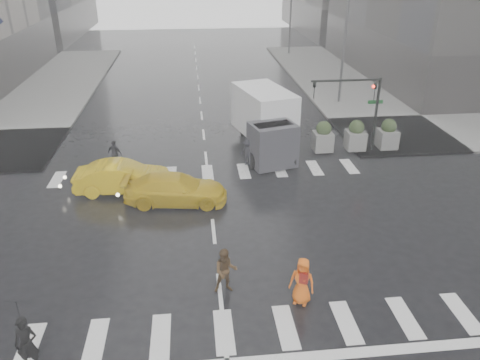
{
  "coord_description": "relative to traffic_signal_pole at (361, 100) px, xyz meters",
  "views": [
    {
      "loc": [
        -0.69,
        -17.24,
        10.87
      ],
      "look_at": [
        1.36,
        2.0,
        1.43
      ],
      "focal_mm": 35.0,
      "sensor_mm": 36.0,
      "label": 1
    }
  ],
  "objects": [
    {
      "name": "planter_mid",
      "position": [
        -0.01,
        0.19,
        -2.23
      ],
      "size": [
        1.1,
        1.1,
        1.8
      ],
      "color": "slate",
      "rests_on": "ground"
    },
    {
      "name": "pedestrian_orange",
      "position": [
        -6.26,
        -12.87,
        -2.33
      ],
      "size": [
        1.02,
        0.88,
        1.76
      ],
      "rotation": [
        0.0,
        0.0,
        -0.46
      ],
      "color": "orange",
      "rests_on": "ground"
    },
    {
      "name": "road_markings",
      "position": [
        -9.01,
        -8.01,
        -3.21
      ],
      "size": [
        18.0,
        48.0,
        0.01
      ],
      "primitive_type": null,
      "color": "silver",
      "rests_on": "ground"
    },
    {
      "name": "pedestrian_far_b",
      "position": [
        -6.67,
        -1.19,
        -2.45
      ],
      "size": [
        1.12,
        1.06,
        1.54
      ],
      "primitive_type": "imported",
      "rotation": [
        0.0,
        0.0,
        2.44
      ],
      "color": "black",
      "rests_on": "ground"
    },
    {
      "name": "pedestrian_far_a",
      "position": [
        -14.07,
        -0.64,
        -2.42
      ],
      "size": [
        1.09,
        0.95,
        1.59
      ],
      "primitive_type": "imported",
      "rotation": [
        0.0,
        0.0,
        2.62
      ],
      "color": "black",
      "rests_on": "ground"
    },
    {
      "name": "street_lamp_near",
      "position": [
        1.86,
        9.99,
        1.73
      ],
      "size": [
        2.15,
        0.22,
        9.0
      ],
      "color": "#59595B",
      "rests_on": "ground"
    },
    {
      "name": "box_truck",
      "position": [
        -5.34,
        0.91,
        -1.33
      ],
      "size": [
        2.49,
        6.65,
        3.53
      ],
      "rotation": [
        0.0,
        0.0,
        0.26
      ],
      "color": "white",
      "rests_on": "ground"
    },
    {
      "name": "traffic_signal_pole",
      "position": [
        0.0,
        0.0,
        0.0
      ],
      "size": [
        4.45,
        0.42,
        4.5
      ],
      "color": "black",
      "rests_on": "ground"
    },
    {
      "name": "planter_east",
      "position": [
        1.99,
        0.19,
        -2.23
      ],
      "size": [
        1.1,
        1.1,
        1.8
      ],
      "color": "slate",
      "rests_on": "ground"
    },
    {
      "name": "sidewalk_ne",
      "position": [
        10.49,
        9.49,
        -3.14
      ],
      "size": [
        35.0,
        35.0,
        0.15
      ],
      "primitive_type": "cube",
      "color": "slate",
      "rests_on": "ground"
    },
    {
      "name": "taxi_rear",
      "position": [
        -10.64,
        -5.19,
        -2.51
      ],
      "size": [
        4.5,
        2.43,
        1.42
      ],
      "primitive_type": "imported",
      "rotation": [
        0.0,
        0.0,
        1.46
      ],
      "color": "gold",
      "rests_on": "ground"
    },
    {
      "name": "street_lamp_far",
      "position": [
        1.86,
        29.99,
        1.73
      ],
      "size": [
        2.15,
        0.22,
        9.0
      ],
      "color": "#59595B",
      "rests_on": "ground"
    },
    {
      "name": "pedestrian_black",
      "position": [
        -14.66,
        -14.81,
        -1.64
      ],
      "size": [
        0.99,
        1.01,
        2.43
      ],
      "rotation": [
        0.0,
        0.0,
        -0.03
      ],
      "color": "black",
      "rests_on": "ground"
    },
    {
      "name": "ground",
      "position": [
        -9.01,
        -8.01,
        -3.22
      ],
      "size": [
        120.0,
        120.0,
        0.0
      ],
      "primitive_type": "plane",
      "color": "black",
      "rests_on": "ground"
    },
    {
      "name": "pedestrian_brown",
      "position": [
        -8.79,
        -12.01,
        -2.36
      ],
      "size": [
        0.85,
        0.67,
        1.72
      ],
      "primitive_type": "imported",
      "rotation": [
        0.0,
        0.0,
        0.02
      ],
      "color": "#412C17",
      "rests_on": "ground"
    },
    {
      "name": "taxi_mid",
      "position": [
        -13.3,
        -3.74,
        -2.45
      ],
      "size": [
        4.7,
        1.72,
        1.54
      ],
      "primitive_type": "imported",
      "rotation": [
        0.0,
        0.0,
        1.55
      ],
      "color": "gold",
      "rests_on": "ground"
    },
    {
      "name": "planter_west",
      "position": [
        -2.01,
        0.19,
        -2.23
      ],
      "size": [
        1.1,
        1.1,
        1.8
      ],
      "color": "slate",
      "rests_on": "ground"
    }
  ]
}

